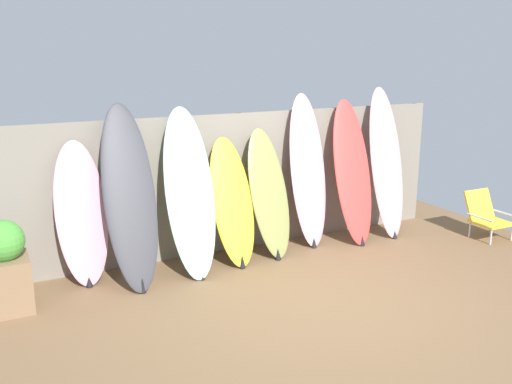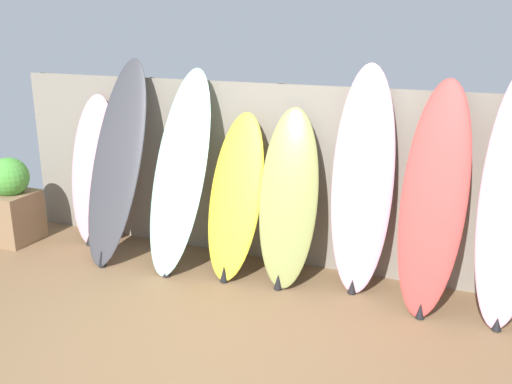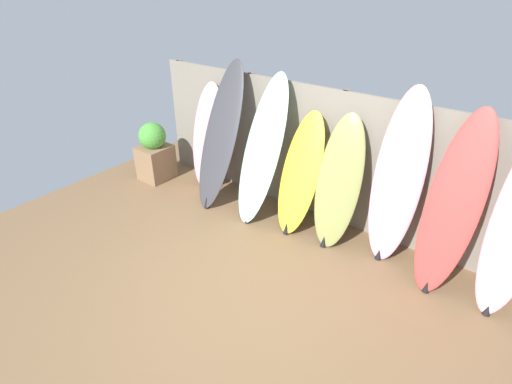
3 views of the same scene
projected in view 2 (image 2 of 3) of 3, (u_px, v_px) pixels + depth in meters
The scene contains 10 objects.
ground at pixel (183, 362), 4.14m from camera, with size 7.68×7.68×0.00m, color brown.
fence_back at pixel (281, 175), 5.65m from camera, with size 6.08×0.11×1.80m.
surfboard_pink_0 at pixel (94, 171), 6.20m from camera, with size 0.59×0.44×1.62m.
surfboard_charcoal_1 at pixel (117, 162), 5.75m from camera, with size 0.62×0.88×2.02m.
surfboard_seafoam_2 at pixel (180, 173), 5.52m from camera, with size 0.64×0.83×1.94m.
surfboard_yellow_3 at pixel (236, 197), 5.42m from camera, with size 0.53×0.67×1.55m.
surfboard_olive_4 at pixel (288, 199), 5.23m from camera, with size 0.62×0.66×1.63m.
surfboard_pink_5 at pixel (362, 182), 5.04m from camera, with size 0.58×0.50×2.03m.
surfboard_red_6 at pixel (434, 199), 4.71m from camera, with size 0.58×0.71×1.93m.
planter_box at pixel (12, 202), 6.27m from camera, with size 0.45×0.50×0.95m.
Camera 2 is at (1.88, -3.12, 2.39)m, focal length 40.00 mm.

